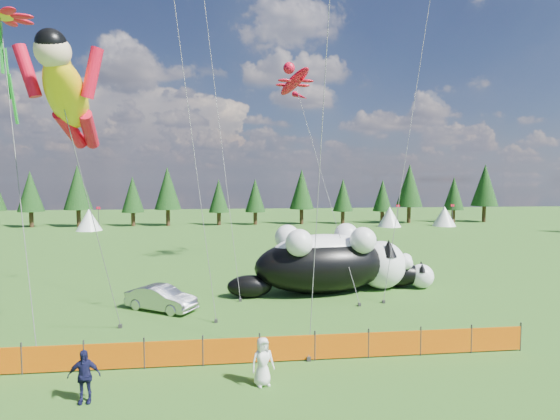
# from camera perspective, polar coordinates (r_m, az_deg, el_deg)

# --- Properties ---
(ground) EXTENTS (160.00, 160.00, 0.00)m
(ground) POSITION_cam_1_polar(r_m,az_deg,el_deg) (19.29, -6.39, -15.87)
(ground) COLOR #133A0A
(ground) RESTS_ON ground
(safety_fence) EXTENTS (22.06, 0.06, 1.10)m
(safety_fence) POSITION_cam_1_polar(r_m,az_deg,el_deg) (16.30, -6.36, -17.79)
(safety_fence) COLOR #262626
(safety_fence) RESTS_ON ground
(tree_line) EXTENTS (90.00, 4.00, 8.00)m
(tree_line) POSITION_cam_1_polar(r_m,az_deg,el_deg) (63.19, -6.56, 1.66)
(tree_line) COLOR black
(tree_line) RESTS_ON ground
(festival_tents) EXTENTS (50.00, 3.20, 2.80)m
(festival_tents) POSITION_cam_1_polar(r_m,az_deg,el_deg) (59.40, 4.14, -0.98)
(festival_tents) COLOR white
(festival_tents) RESTS_ON ground
(cat_large) EXTENTS (10.73, 4.88, 3.88)m
(cat_large) POSITION_cam_1_polar(r_m,az_deg,el_deg) (25.69, 6.56, -6.58)
(cat_large) COLOR black
(cat_large) RESTS_ON ground
(cat_small) EXTENTS (5.29, 3.23, 1.98)m
(cat_small) POSITION_cam_1_polar(r_m,az_deg,el_deg) (27.82, 14.51, -7.75)
(cat_small) COLOR black
(cat_small) RESTS_ON ground
(car) EXTENTS (3.85, 3.03, 1.22)m
(car) POSITION_cam_1_polar(r_m,az_deg,el_deg) (23.07, -15.24, -11.05)
(car) COLOR #B1B1B6
(car) RESTS_ON ground
(spectator_c) EXTENTS (0.96, 0.54, 1.58)m
(spectator_c) POSITION_cam_1_polar(r_m,az_deg,el_deg) (14.84, -24.23, -19.19)
(spectator_c) COLOR #15153A
(spectator_c) RESTS_ON ground
(spectator_e) EXTENTS (0.86, 0.68, 1.54)m
(spectator_e) POSITION_cam_1_polar(r_m,az_deg,el_deg) (14.69, -2.27, -19.16)
(spectator_e) COLOR white
(spectator_e) RESTS_ON ground
(superhero_kite) EXTENTS (4.59, 5.64, 11.74)m
(superhero_kite) POSITION_cam_1_polar(r_m,az_deg,el_deg) (17.65, -26.06, 13.30)
(superhero_kite) COLOR yellow
(superhero_kite) RESTS_ON ground
(gecko_kite) EXTENTS (4.67, 14.08, 17.59)m
(gecko_kite) POSITION_cam_1_polar(r_m,az_deg,el_deg) (33.68, 1.89, 16.40)
(gecko_kite) COLOR red
(gecko_kite) RESTS_ON ground
(flower_kite) EXTENTS (4.09, 5.26, 13.83)m
(flower_kite) POSITION_cam_1_polar(r_m,az_deg,el_deg) (22.60, -32.69, 20.19)
(flower_kite) COLOR red
(flower_kite) RESTS_ON ground
(diamond_kite_a) EXTENTS (2.43, 3.78, 16.78)m
(diamond_kite_a) POSITION_cam_1_polar(r_m,az_deg,el_deg) (24.48, -13.52, 24.13)
(diamond_kite_a) COLOR #0C49B5
(diamond_kite_a) RESTS_ON ground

